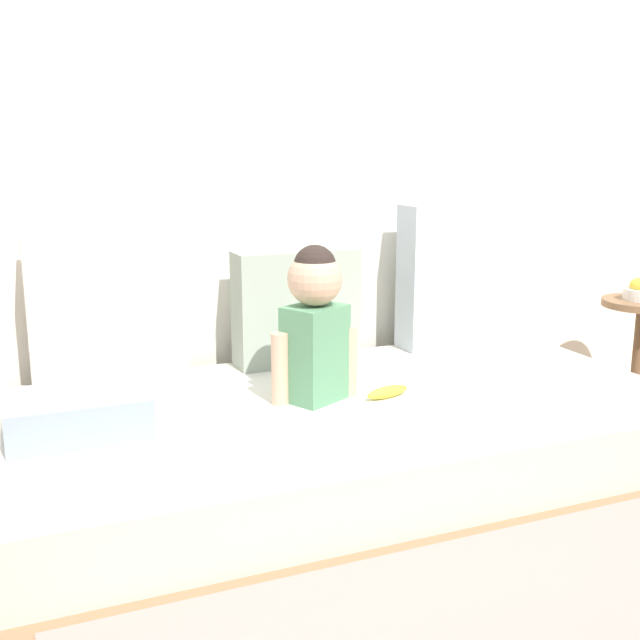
% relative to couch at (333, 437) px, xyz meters
% --- Properties ---
extents(ground_plane, '(12.00, 12.00, 0.00)m').
position_rel_couch_xyz_m(ground_plane, '(0.00, 0.00, -0.18)').
color(ground_plane, '#93704C').
extents(back_wall, '(5.49, 0.10, 2.25)m').
position_rel_couch_xyz_m(back_wall, '(0.00, 0.59, 0.95)').
color(back_wall, silver).
rests_on(back_wall, ground).
extents(couch, '(2.29, 0.93, 0.36)m').
position_rel_couch_xyz_m(couch, '(0.00, 0.00, 0.00)').
color(couch, beige).
rests_on(couch, ground).
extents(throw_pillow_left, '(0.53, 0.16, 0.56)m').
position_rel_couch_xyz_m(throw_pillow_left, '(-0.71, 0.36, 0.46)').
color(throw_pillow_left, silver).
rests_on(throw_pillow_left, couch).
extents(throw_pillow_center, '(0.48, 0.16, 0.44)m').
position_rel_couch_xyz_m(throw_pillow_center, '(0.00, 0.36, 0.40)').
color(throw_pillow_center, '#99A393').
rests_on(throw_pillow_center, couch).
extents(throw_pillow_right, '(0.47, 0.16, 0.60)m').
position_rel_couch_xyz_m(throw_pillow_right, '(0.71, 0.36, 0.48)').
color(throw_pillow_right, '#B2BCC6').
rests_on(throw_pillow_right, couch).
extents(toddler, '(0.30, 0.22, 0.52)m').
position_rel_couch_xyz_m(toddler, '(-0.10, -0.08, 0.45)').
color(toddler, '#568E66').
rests_on(toddler, couch).
extents(banana, '(0.18, 0.08, 0.04)m').
position_rel_couch_xyz_m(banana, '(0.13, -0.16, 0.20)').
color(banana, yellow).
rests_on(banana, couch).
extents(folded_blanket, '(0.40, 0.28, 0.12)m').
position_rel_couch_xyz_m(folded_blanket, '(-0.86, -0.12, 0.24)').
color(folded_blanket, '#8E9EB2').
rests_on(folded_blanket, couch).
extents(side_table, '(0.34, 0.34, 0.53)m').
position_rel_couch_xyz_m(side_table, '(1.54, 0.16, 0.22)').
color(side_table, brown).
rests_on(side_table, ground).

